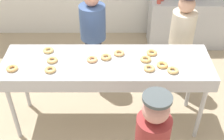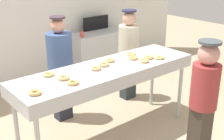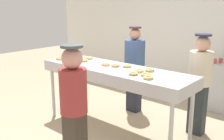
# 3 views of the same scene
# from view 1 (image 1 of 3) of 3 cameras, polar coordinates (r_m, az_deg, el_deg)

# --- Properties ---
(ground_plane) EXTENTS (16.00, 16.00, 0.00)m
(ground_plane) POSITION_cam_1_polar(r_m,az_deg,el_deg) (4.27, -0.90, -9.66)
(ground_plane) COLOR tan
(fryer_conveyor) EXTENTS (2.57, 0.75, 1.05)m
(fryer_conveyor) POSITION_cam_1_polar(r_m,az_deg,el_deg) (3.62, -1.05, 0.57)
(fryer_conveyor) COLOR #B7BABF
(fryer_conveyor) RESTS_ON ground
(glazed_donut_0) EXTENTS (0.15, 0.15, 0.04)m
(glazed_donut_0) POSITION_cam_1_polar(r_m,az_deg,el_deg) (3.47, -12.02, 0.07)
(glazed_donut_0) COLOR #DCAD66
(glazed_donut_0) RESTS_ON fryer_conveyor
(glazed_donut_1) EXTENTS (0.16, 0.16, 0.04)m
(glazed_donut_1) POSITION_cam_1_polar(r_m,az_deg,el_deg) (3.57, -3.96, 2.12)
(glazed_donut_1) COLOR #EEA96D
(glazed_donut_1) RESTS_ON fryer_conveyor
(glazed_donut_2) EXTENTS (0.16, 0.16, 0.04)m
(glazed_donut_2) POSITION_cam_1_polar(r_m,az_deg,el_deg) (3.52, 9.77, 1.01)
(glazed_donut_2) COLOR #ECB25F
(glazed_donut_2) RESTS_ON fryer_conveyor
(glazed_donut_3) EXTENTS (0.15, 0.15, 0.04)m
(glazed_donut_3) POSITION_cam_1_polar(r_m,az_deg,el_deg) (3.46, 11.79, -0.05)
(glazed_donut_3) COLOR #E1B269
(glazed_donut_3) RESTS_ON fryer_conveyor
(glazed_donut_4) EXTENTS (0.19, 0.19, 0.04)m
(glazed_donut_4) POSITION_cam_1_polar(r_m,az_deg,el_deg) (3.81, -12.38, 3.80)
(glazed_donut_4) COLOR #DEB86B
(glazed_donut_4) RESTS_ON fryer_conveyor
(glazed_donut_5) EXTENTS (0.19, 0.19, 0.04)m
(glazed_donut_5) POSITION_cam_1_polar(r_m,az_deg,el_deg) (3.67, 1.36, 3.34)
(glazed_donut_5) COLOR #E1AC6A
(glazed_donut_5) RESTS_ON fryer_conveyor
(glazed_donut_6) EXTENTS (0.19, 0.19, 0.04)m
(glazed_donut_6) POSITION_cam_1_polar(r_m,az_deg,el_deg) (3.71, 7.75, 3.39)
(glazed_donut_6) COLOR #E7AF61
(glazed_donut_6) RESTS_ON fryer_conveyor
(glazed_donut_7) EXTENTS (0.17, 0.17, 0.04)m
(glazed_donut_7) POSITION_cam_1_polar(r_m,az_deg,el_deg) (3.63, -11.65, 1.95)
(glazed_donut_7) COLOR #E4B46D
(glazed_donut_7) RESTS_ON fryer_conveyor
(glazed_donut_8) EXTENTS (0.18, 0.18, 0.04)m
(glazed_donut_8) POSITION_cam_1_polar(r_m,az_deg,el_deg) (3.44, 7.27, 0.33)
(glazed_donut_8) COLOR #DFAE69
(glazed_donut_8) RESTS_ON fryer_conveyor
(glazed_donut_9) EXTENTS (0.17, 0.17, 0.04)m
(glazed_donut_9) POSITION_cam_1_polar(r_m,az_deg,el_deg) (3.60, -1.21, 2.55)
(glazed_donut_9) COLOR #DFAB67
(glazed_donut_9) RESTS_ON fryer_conveyor
(glazed_donut_10) EXTENTS (0.17, 0.17, 0.04)m
(glazed_donut_10) POSITION_cam_1_polar(r_m,az_deg,el_deg) (3.59, 6.57, 2.12)
(glazed_donut_10) COLOR #DEAB62
(glazed_donut_10) RESTS_ON fryer_conveyor
(glazed_donut_11) EXTENTS (0.19, 0.19, 0.04)m
(glazed_donut_11) POSITION_cam_1_polar(r_m,az_deg,el_deg) (3.61, -18.98, 0.30)
(glazed_donut_11) COLOR #E5AA61
(glazed_donut_11) RESTS_ON fryer_conveyor
(worker_baker) EXTENTS (0.38, 0.38, 1.61)m
(worker_baker) POSITION_cam_1_polar(r_m,az_deg,el_deg) (4.34, -3.75, 7.25)
(worker_baker) COLOR #242634
(worker_baker) RESTS_ON ground
(worker_assistant) EXTENTS (0.35, 0.35, 1.58)m
(worker_assistant) POSITION_cam_1_polar(r_m,az_deg,el_deg) (4.39, 13.33, 6.11)
(worker_assistant) COLOR #283134
(worker_assistant) RESTS_ON ground
(prep_counter) EXTENTS (1.44, 0.53, 0.92)m
(prep_counter) POSITION_cam_1_polar(r_m,az_deg,el_deg) (5.77, 14.43, 8.99)
(prep_counter) COLOR #B7BABF
(prep_counter) RESTS_ON ground
(paper_cup_1) EXTENTS (0.07, 0.07, 0.09)m
(paper_cup_1) POSITION_cam_1_polar(r_m,az_deg,el_deg) (5.30, 9.14, 13.20)
(paper_cup_1) COLOR #CC4C3F
(paper_cup_1) RESTS_ON prep_counter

